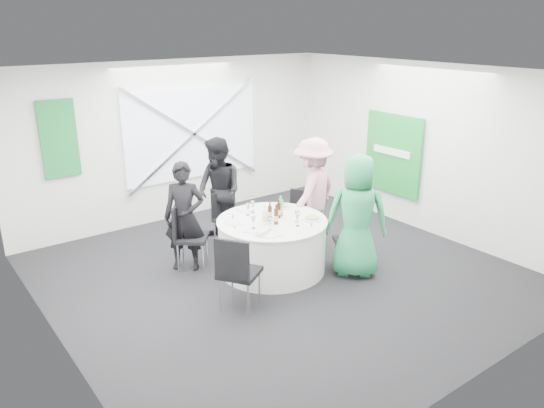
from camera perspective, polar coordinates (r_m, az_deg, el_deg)
floor at (r=7.60m, az=0.91°, el=-7.54°), size 6.00×6.00×0.00m
ceiling at (r=6.82m, az=1.04°, el=13.99°), size 6.00×6.00×0.00m
wall_back at (r=9.55m, az=-10.19°, el=6.70°), size 6.00×0.00×6.00m
wall_front at (r=5.19m, az=21.77°, el=-5.13°), size 6.00×0.00×6.00m
wall_left at (r=5.84m, az=-23.00°, el=-2.61°), size 0.00×6.00×6.00m
wall_right at (r=9.17m, az=16.04°, el=5.73°), size 0.00×6.00×6.00m
window_panel at (r=9.63m, az=-8.52°, el=7.50°), size 2.60×0.03×1.60m
window_brace_a at (r=9.60m, az=-8.40°, el=7.46°), size 2.63×0.05×1.84m
window_brace_b at (r=9.60m, az=-8.40°, el=7.46°), size 2.63×0.05×1.84m
green_banner at (r=8.76m, az=-21.93°, el=6.49°), size 0.55×0.04×1.20m
green_sign at (r=9.53m, az=12.86°, el=5.26°), size 0.05×1.20×1.40m
banquet_table at (r=7.58m, az=-0.00°, el=-4.43°), size 1.56×1.56×0.76m
chair_back at (r=8.44m, az=-5.06°, el=-1.17°), size 0.39×0.40×0.84m
chair_back_left at (r=7.67m, az=-9.30°, el=-2.94°), size 0.61×0.61×0.96m
chair_back_right at (r=8.47m, az=2.89°, el=-0.99°), size 0.54×0.53×0.86m
chair_front_right at (r=7.72m, az=8.71°, el=-3.41°), size 0.52×0.52×0.83m
chair_front_left at (r=6.43m, az=-3.85°, el=-6.91°), size 0.64×0.63×1.01m
person_man_back_left at (r=7.58m, az=-9.41°, el=-1.35°), size 0.69×0.66×1.58m
person_man_back at (r=8.38m, az=-5.76°, el=1.30°), size 0.51×0.86×1.72m
person_woman_pink at (r=8.33m, az=4.39°, el=1.27°), size 1.22×0.86×1.73m
person_woman_green at (r=7.37m, az=9.12°, el=-1.31°), size 1.00×0.98×1.74m
plate_back at (r=7.86m, az=-2.88°, el=-0.53°), size 0.28×0.28×0.01m
plate_back_left at (r=7.36m, az=-4.12°, el=-1.97°), size 0.27×0.27×0.01m
plate_back_right at (r=7.95m, az=0.99°, el=-0.23°), size 0.29×0.29×0.04m
plate_front_right at (r=7.49m, az=4.33°, el=-1.53°), size 0.28×0.28×0.04m
plate_front_left at (r=6.93m, az=-0.26°, el=-3.30°), size 0.25×0.25×0.01m
napkin at (r=6.93m, az=-1.10°, el=-3.04°), size 0.19×0.15×0.04m
beer_bottle_a at (r=7.33m, az=-0.73°, el=-1.26°), size 0.06×0.06×0.25m
beer_bottle_b at (r=7.47m, az=-0.23°, el=-0.91°), size 0.06×0.06×0.24m
beer_bottle_c at (r=7.50m, az=0.71°, el=-0.74°), size 0.06×0.06×0.27m
beer_bottle_d at (r=7.26m, az=0.44°, el=-1.37°), size 0.06×0.06×0.28m
green_water_bottle at (r=7.56m, az=0.92°, el=-0.43°), size 0.08×0.08×0.30m
clear_water_bottle at (r=7.24m, az=-0.77°, el=-1.39°), size 0.08×0.08×0.29m
wine_glass_a at (r=7.60m, az=-2.62°, el=-0.31°), size 0.07×0.07×0.17m
wine_glass_b at (r=7.70m, az=-2.08°, el=-0.03°), size 0.07×0.07×0.17m
wine_glass_c at (r=7.04m, az=-0.22°, el=-1.91°), size 0.07×0.07×0.17m
wine_glass_d at (r=7.33m, az=2.71°, el=-1.05°), size 0.07×0.07×0.17m
wine_glass_e at (r=7.11m, az=-2.01°, el=-1.68°), size 0.07×0.07×0.17m
wine_glass_f at (r=7.19m, az=2.77°, el=-1.44°), size 0.07×0.07×0.17m
wine_glass_g at (r=7.74m, az=0.93°, el=0.08°), size 0.07×0.07×0.17m
fork_a at (r=7.00m, az=-2.62°, el=-3.12°), size 0.10×0.13×0.01m
knife_a at (r=6.91m, az=0.54°, el=-3.42°), size 0.11×0.12×0.01m
fork_b at (r=7.59m, az=-4.22°, el=-1.35°), size 0.10×0.13×0.01m
knife_b at (r=7.20m, az=-4.05°, el=-2.49°), size 0.08×0.14×0.01m
fork_c at (r=7.28m, az=4.28°, el=-2.26°), size 0.11×0.13×0.01m
knife_c at (r=7.55m, az=4.31°, el=-1.45°), size 0.11×0.12×0.01m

